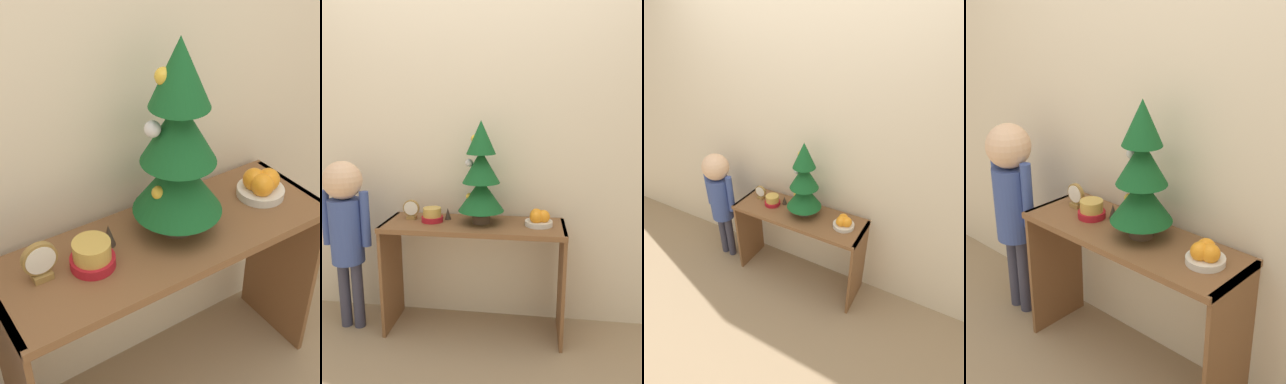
# 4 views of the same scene
# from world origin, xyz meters

# --- Properties ---
(back_wall) EXTENTS (7.00, 0.05, 2.50)m
(back_wall) POSITION_xyz_m (0.00, 0.42, 1.25)
(back_wall) COLOR beige
(back_wall) RESTS_ON ground_plane
(console_table) EXTENTS (1.09, 0.38, 0.71)m
(console_table) POSITION_xyz_m (0.00, 0.19, 0.54)
(console_table) COLOR brown
(console_table) RESTS_ON ground_plane
(mini_tree) EXTENTS (0.27, 0.27, 0.61)m
(mini_tree) POSITION_xyz_m (0.04, 0.20, 1.00)
(mini_tree) COLOR #4C3828
(mini_tree) RESTS_ON console_table
(fruit_bowl) EXTENTS (0.16, 0.16, 0.10)m
(fruit_bowl) POSITION_xyz_m (0.39, 0.20, 0.75)
(fruit_bowl) COLOR silver
(fruit_bowl) RESTS_ON console_table
(singing_bowl) EXTENTS (0.13, 0.13, 0.09)m
(singing_bowl) POSITION_xyz_m (-0.26, 0.19, 0.75)
(singing_bowl) COLOR #AD1923
(singing_bowl) RESTS_ON console_table
(desk_clock) EXTENTS (0.10, 0.04, 0.12)m
(desk_clock) POSITION_xyz_m (-0.40, 0.22, 0.77)
(desk_clock) COLOR olive
(desk_clock) RESTS_ON console_table
(figurine) EXTENTS (0.04, 0.04, 0.07)m
(figurine) POSITION_xyz_m (-0.17, 0.25, 0.74)
(figurine) COLOR #382D23
(figurine) RESTS_ON console_table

